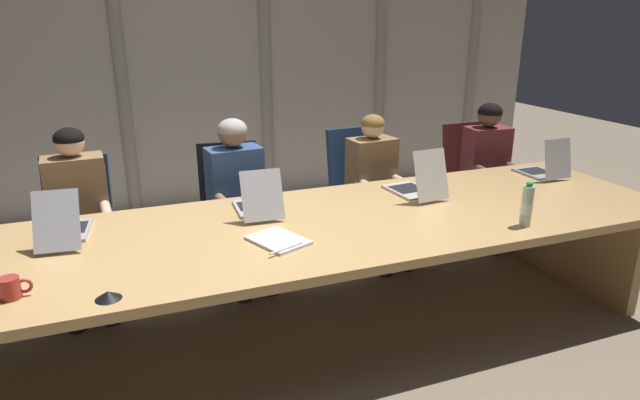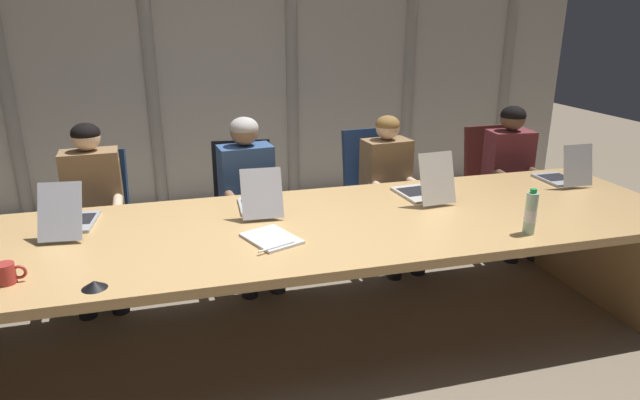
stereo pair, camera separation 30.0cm
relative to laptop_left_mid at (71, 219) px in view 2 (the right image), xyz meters
The scene contains 19 objects.
ground_plane 1.34m from the laptop_left_mid, 14.40° to the right, with size 15.44×15.44×0.00m, color #7F705B.
conference_table 1.11m from the laptop_left_mid, 14.40° to the right, with size 4.92×1.25×0.72m.
curtain_backdrop 2.77m from the laptop_left_mid, 66.63° to the left, with size 7.72×0.17×2.98m.
laptop_left_mid is the anchor object (origin of this frame).
laptop_center 1.05m from the laptop_left_mid, ahead, with size 0.25×0.43×0.29m.
laptop_right_mid 2.10m from the laptop_left_mid, ahead, with size 0.27×0.45×0.33m.
laptop_right_end 3.19m from the laptop_left_mid, ahead, with size 0.23×0.36×0.30m.
office_chair_left_mid 0.88m from the laptop_left_mid, 90.37° to the left, with size 0.60×0.61×0.95m.
office_chair_center 1.36m from the laptop_left_mid, 36.21° to the left, with size 0.60×0.60×0.96m.
office_chair_right_mid 2.27m from the laptop_left_mid, 20.17° to the left, with size 0.60×0.60×0.99m.
office_chair_right_end 3.28m from the laptop_left_mid, 13.62° to the left, with size 0.60×0.60×0.96m.
person_left_mid 0.62m from the laptop_left_mid, 86.27° to the left, with size 0.40×0.56×1.18m.
person_center 1.23m from the laptop_left_mid, 29.60° to the left, with size 0.42×0.57×1.17m.
person_right_mid 2.23m from the laptop_left_mid, 15.64° to the left, with size 0.40×0.57×1.13m.
person_right_end 3.25m from the laptop_left_mid, 10.71° to the left, with size 0.39×0.57×1.16m.
water_bottle_primary 2.49m from the laptop_left_mid, 16.90° to the right, with size 0.06×0.06×0.25m.
coffee_mug_near 0.64m from the laptop_left_mid, 105.51° to the right, with size 0.13×0.08×0.09m.
conference_mic_left_side 0.80m from the laptop_left_mid, 75.60° to the right, with size 0.11×0.11×0.04m, color black.
spiral_notepad 1.13m from the laptop_left_mid, 23.69° to the right, with size 0.32×0.36×0.03m.
Camera 2 is at (-0.48, -2.78, 1.84)m, focal length 30.60 mm.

